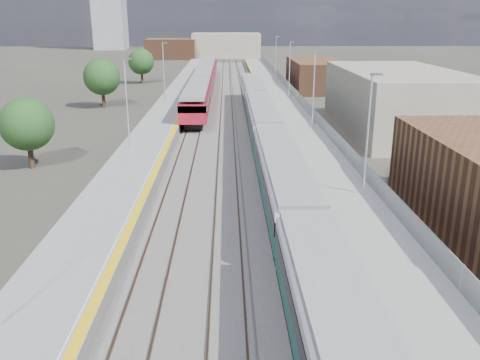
{
  "coord_description": "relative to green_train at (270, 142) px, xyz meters",
  "views": [
    {
      "loc": [
        -1.94,
        -7.96,
        11.61
      ],
      "look_at": [
        -1.18,
        21.28,
        2.2
      ],
      "focal_mm": 38.0,
      "sensor_mm": 36.0,
      "label": 1
    }
  ],
  "objects": [
    {
      "name": "buildings",
      "position": [
        -19.62,
        107.05,
        8.6
      ],
      "size": [
        72.0,
        185.5,
        40.0
      ],
      "color": "brown",
      "rests_on": "ground"
    },
    {
      "name": "tracks",
      "position": [
        -3.15,
        22.63,
        -2.0
      ],
      "size": [
        8.96,
        160.0,
        0.17
      ],
      "color": "#4C3323",
      "rests_on": "ground"
    },
    {
      "name": "tree_a",
      "position": [
        -19.17,
        0.17,
        1.48
      ],
      "size": [
        4.2,
        4.2,
        5.7
      ],
      "color": "#382619",
      "rests_on": "ground"
    },
    {
      "name": "platform_right",
      "position": [
        3.78,
        20.95,
        -1.57
      ],
      "size": [
        4.7,
        155.0,
        8.52
      ],
      "color": "slate",
      "rests_on": "ground"
    },
    {
      "name": "tree_d",
      "position": [
        22.89,
        30.05,
        1.63
      ],
      "size": [
        4.38,
        4.38,
        5.94
      ],
      "color": "#382619",
      "rests_on": "ground"
    },
    {
      "name": "platform_left",
      "position": [
        -10.55,
        20.95,
        -1.59
      ],
      "size": [
        4.3,
        155.0,
        8.52
      ],
      "color": "slate",
      "rests_on": "ground"
    },
    {
      "name": "tree_b",
      "position": [
        -19.93,
        28.77,
        1.96
      ],
      "size": [
        4.77,
        4.77,
        6.47
      ],
      "color": "#382619",
      "rests_on": "ground"
    },
    {
      "name": "tree_c",
      "position": [
        -18.86,
        54.52,
        1.83
      ],
      "size": [
        4.62,
        4.62,
        6.26
      ],
      "color": "#382619",
      "rests_on": "ground"
    },
    {
      "name": "green_train",
      "position": [
        0.0,
        0.0,
        0.0
      ],
      "size": [
        2.71,
        75.64,
        2.99
      ],
      "color": "black",
      "rests_on": "ground"
    },
    {
      "name": "ballast_bed",
      "position": [
        -3.75,
        20.96,
        -2.07
      ],
      "size": [
        10.5,
        155.0,
        0.06
      ],
      "primitive_type": "cube",
      "color": "#565451",
      "rests_on": "ground"
    },
    {
      "name": "red_train",
      "position": [
        -7.0,
        41.73,
        0.1
      ],
      "size": [
        2.95,
        59.74,
        3.72
      ],
      "color": "black",
      "rests_on": "ground"
    },
    {
      "name": "ground",
      "position": [
        -1.5,
        18.46,
        -2.1
      ],
      "size": [
        320.0,
        320.0,
        0.0
      ],
      "primitive_type": "plane",
      "color": "#47443A",
      "rests_on": "ground"
    }
  ]
}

